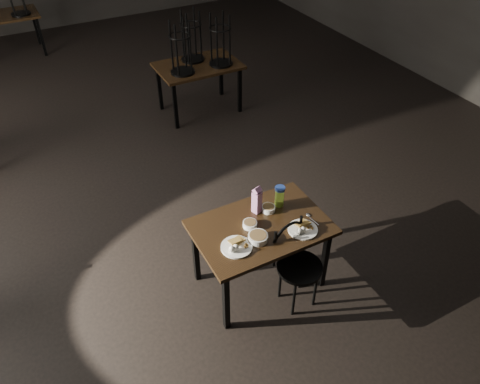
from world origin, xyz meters
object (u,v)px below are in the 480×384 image
juice_carton (257,201)px  water_bottle (280,196)px  bentwood_chair (295,259)px  main_table (261,232)px

juice_carton → water_bottle: 0.23m
bentwood_chair → water_bottle: bearing=64.8°
juice_carton → water_bottle: juice_carton is taller
main_table → juice_carton: bearing=72.4°
juice_carton → water_bottle: (0.23, -0.02, -0.02)m
water_bottle → bentwood_chair: water_bottle is taller
main_table → water_bottle: 0.38m
bentwood_chair → juice_carton: bearing=92.0°
water_bottle → bentwood_chair: bearing=-103.5°
main_table → water_bottle: water_bottle is taller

